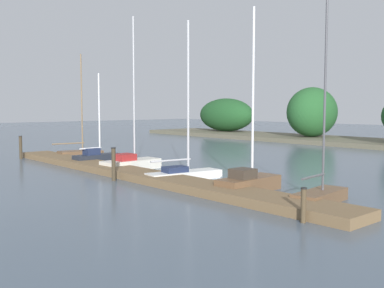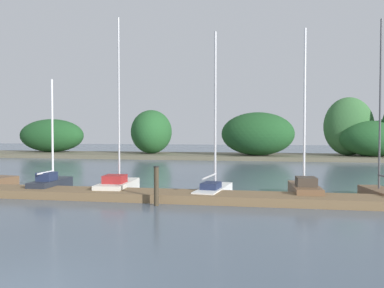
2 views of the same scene
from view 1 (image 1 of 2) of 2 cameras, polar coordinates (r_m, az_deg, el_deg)
dock_pier at (r=22.17m, az=-7.47°, el=-3.72°), size 24.00×1.80×0.35m
sailboat_0 at (r=31.35m, az=-13.81°, el=-1.05°), size 1.61×3.45×6.93m
sailboat_1 at (r=27.44m, az=-11.82°, el=-1.64°), size 0.98×3.03×5.39m
sailboat_2 at (r=24.81m, az=-7.57°, el=-2.28°), size 1.37×3.56×8.25m
sailboat_3 at (r=21.15m, az=-0.87°, el=-3.45°), size 1.45×3.96×7.37m
sailboat_4 at (r=18.44m, az=7.35°, el=-4.58°), size 1.21×3.21×7.37m
sailboat_5 at (r=16.80m, az=16.09°, el=-5.89°), size 1.28×2.93×7.67m
mooring_piling_0 at (r=31.55m, az=-20.87°, el=-0.39°), size 0.22×0.22×1.52m
mooring_piling_1 at (r=21.11m, az=-9.90°, el=-2.52°), size 0.22×0.22×1.55m
mooring_piling_2 at (r=13.78m, az=13.94°, el=-7.51°), size 0.19×0.19×1.05m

